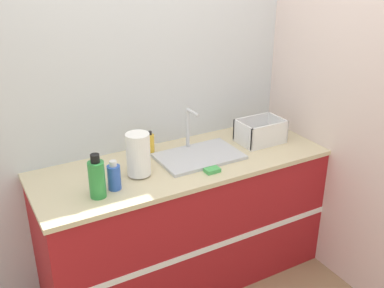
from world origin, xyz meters
TOP-DOWN VIEW (x-y plane):
  - wall_back at (0.00, 0.69)m, footprint 4.25×0.06m
  - wall_right at (0.96, 0.33)m, footprint 0.06×2.66m
  - counter_cabinet at (0.00, 0.33)m, footprint 1.88×0.68m
  - sink at (0.11, 0.33)m, footprint 0.52×0.34m
  - paper_towel_roll at (-0.32, 0.29)m, footprint 0.14×0.14m
  - dish_rack at (0.61, 0.34)m, footprint 0.30×0.22m
  - bottle_blue at (-0.50, 0.20)m, footprint 0.07×0.07m
  - bottle_green at (-0.61, 0.17)m, footprint 0.09×0.09m
  - soap_dispenser at (-0.13, 0.53)m, footprint 0.05×0.05m
  - sponge at (0.08, 0.11)m, footprint 0.09×0.06m

SIDE VIEW (x-z plane):
  - counter_cabinet at x=0.00m, z-range 0.00..0.88m
  - sponge at x=0.08m, z-range 0.88..0.91m
  - sink at x=0.11m, z-range 0.76..1.05m
  - dish_rack at x=0.61m, z-range 0.86..1.02m
  - soap_dispenser at x=-0.13m, z-range 0.87..1.03m
  - bottle_blue at x=-0.50m, z-range 0.87..1.04m
  - bottle_green at x=-0.61m, z-range 0.87..1.12m
  - paper_towel_roll at x=-0.32m, z-range 0.88..1.15m
  - wall_back at x=0.00m, z-range 0.00..2.60m
  - wall_right at x=0.96m, z-range 0.00..2.60m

